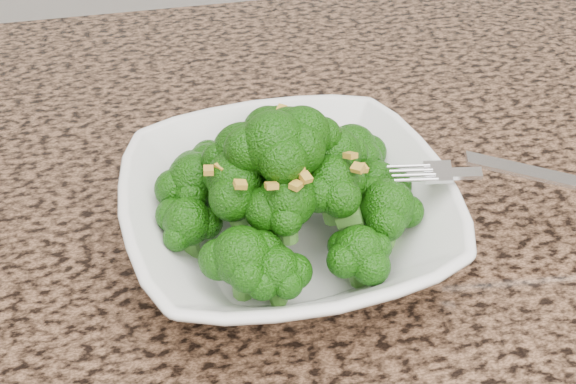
{
  "coord_description": "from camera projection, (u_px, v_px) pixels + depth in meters",
  "views": [
    {
      "loc": [
        -0.13,
        0.03,
        1.26
      ],
      "look_at": [
        -0.05,
        0.4,
        0.95
      ],
      "focal_mm": 45.0,
      "sensor_mm": 36.0,
      "label": 1
    }
  ],
  "objects": [
    {
      "name": "granite_counter",
      "position": [
        403.0,
        360.0,
        0.46
      ],
      "size": [
        1.64,
        1.04,
        0.03
      ],
      "primitive_type": "cube",
      "color": "brown",
      "rests_on": "cabinet"
    },
    {
      "name": "bowl",
      "position": [
        288.0,
        216.0,
        0.51
      ],
      "size": [
        0.24,
        0.24,
        0.06
      ],
      "primitive_type": "imported",
      "rotation": [
        0.0,
        0.0,
        0.05
      ],
      "color": "white",
      "rests_on": "granite_counter"
    },
    {
      "name": "broccoli_pile",
      "position": [
        288.0,
        141.0,
        0.46
      ],
      "size": [
        0.2,
        0.2,
        0.07
      ],
      "primitive_type": null,
      "color": "#185609",
      "rests_on": "bowl"
    },
    {
      "name": "garlic_topping",
      "position": [
        288.0,
        88.0,
        0.44
      ],
      "size": [
        0.12,
        0.12,
        0.01
      ],
      "primitive_type": null,
      "color": "gold",
      "rests_on": "broccoli_pile"
    },
    {
      "name": "fork",
      "position": [
        471.0,
        173.0,
        0.49
      ],
      "size": [
        0.18,
        0.08,
        0.01
      ],
      "primitive_type": null,
      "rotation": [
        0.0,
        0.0,
        -0.29
      ],
      "color": "silver",
      "rests_on": "bowl"
    }
  ]
}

